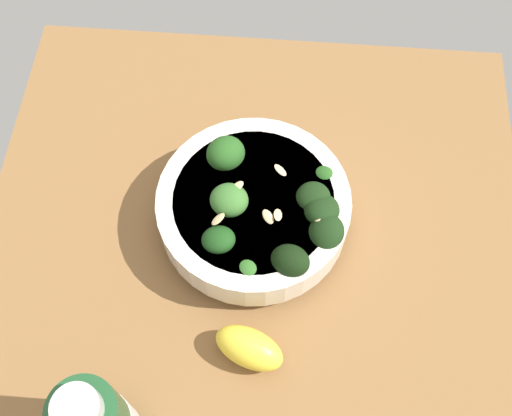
{
  "coord_description": "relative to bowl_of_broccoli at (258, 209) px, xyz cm",
  "views": [
    {
      "loc": [
        -2.94,
        29.75,
        69.31
      ],
      "look_at": [
        -0.28,
        -3.42,
        4.0
      ],
      "focal_mm": 44.83,
      "sensor_mm": 36.0,
      "label": 1
    }
  ],
  "objects": [
    {
      "name": "ground_plane",
      "position": [
        0.52,
        3.29,
        -6.0
      ],
      "size": [
        64.57,
        64.57,
        3.8
      ],
      "primitive_type": "cube",
      "color": "brown"
    },
    {
      "name": "lemon_wedge",
      "position": [
        -0.3,
        15.68,
        -1.8
      ],
      "size": [
        8.6,
        6.51,
        4.61
      ],
      "primitive_type": "ellipsoid",
      "rotation": [
        0.0,
        0.0,
        2.79
      ],
      "color": "yellow",
      "rests_on": "ground_plane"
    },
    {
      "name": "bowl_of_broccoli",
      "position": [
        0.0,
        0.0,
        0.0
      ],
      "size": [
        22.12,
        22.06,
        9.24
      ],
      "color": "silver",
      "rests_on": "ground_plane"
    }
  ]
}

